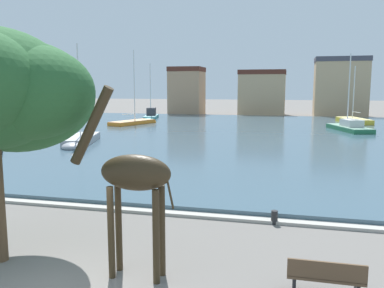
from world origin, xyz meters
TOP-DOWN VIEW (x-y plane):
  - harbor_water at (0.00, 32.97)m, footprint 86.46×52.09m
  - quay_edge_coping at (0.00, 6.67)m, footprint 86.46×0.50m
  - giraffe_statue at (1.46, 1.52)m, footprint 3.03×0.73m
  - sailboat_orange at (-13.61, 39.82)m, footprint 4.45×7.93m
  - sailboat_green at (11.55, 38.41)m, footprint 4.47×8.43m
  - sailboat_yellow at (13.42, 48.44)m, footprint 4.06×7.99m
  - sailboat_teal at (-14.82, 48.84)m, footprint 3.31×7.31m
  - sailboat_grey at (-11.38, 21.79)m, footprint 3.76×7.51m
  - mooring_bollard at (4.98, 6.52)m, footprint 0.24×0.24m
  - park_bench at (6.36, 1.62)m, footprint 1.80×0.44m
  - townhouse_wide_warehouse at (-12.50, 61.58)m, footprint 5.72×5.79m
  - townhouse_narrow_midrow at (0.55, 64.23)m, footprint 8.11×5.58m
  - townhouse_tall_gabled at (13.56, 63.98)m, footprint 8.59×5.85m

SIDE VIEW (x-z plane):
  - quay_edge_coping at x=0.00m, z-range 0.00..0.12m
  - harbor_water at x=0.00m, z-range 0.00..0.28m
  - mooring_bollard at x=4.98m, z-range 0.00..0.50m
  - sailboat_orange at x=-13.61m, z-range -4.34..5.18m
  - sailboat_grey at x=-11.38m, z-range -3.76..4.69m
  - sailboat_yellow at x=13.42m, z-range -3.35..4.29m
  - park_bench at x=6.36m, z-range 0.03..0.95m
  - sailboat_green at x=11.55m, z-range -3.72..4.78m
  - sailboat_teal at x=-14.82m, z-range -3.59..4.78m
  - giraffe_statue at x=1.46m, z-range 0.06..5.34m
  - townhouse_narrow_midrow at x=0.55m, z-range 0.01..7.90m
  - townhouse_wide_warehouse at x=-12.50m, z-range 0.01..8.44m
  - townhouse_tall_gabled at x=13.56m, z-range 0.01..9.88m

